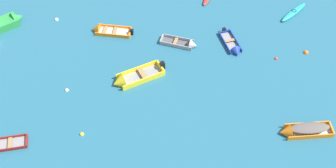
% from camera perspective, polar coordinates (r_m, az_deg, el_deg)
% --- Properties ---
extents(rowboat_orange_near_right, '(3.71, 1.54, 1.10)m').
position_cam_1_polar(rowboat_orange_near_right, '(37.43, -8.67, 7.15)').
color(rowboat_orange_near_right, beige).
rests_on(rowboat_orange_near_right, ground_plane).
extents(kayak_turquoise_near_left, '(2.39, 3.41, 0.35)m').
position_cam_1_polar(kayak_turquoise_near_left, '(40.51, 16.54, 9.24)').
color(kayak_turquoise_near_left, teal).
rests_on(kayak_turquoise_near_left, ground_plane).
extents(rowboat_grey_far_right, '(3.19, 1.18, 0.93)m').
position_cam_1_polar(rowboat_grey_far_right, '(35.73, 2.47, 5.37)').
color(rowboat_grey_far_right, '#4C4C51').
rests_on(rowboat_grey_far_right, ground_plane).
extents(rowboat_yellow_back_row_center, '(3.95, 3.66, 1.29)m').
position_cam_1_polar(rowboat_yellow_back_row_center, '(32.97, -5.23, 0.65)').
color(rowboat_yellow_back_row_center, gray).
rests_on(rowboat_yellow_back_row_center, ground_plane).
extents(rowboat_deep_blue_far_back, '(2.40, 3.14, 0.96)m').
position_cam_1_polar(rowboat_deep_blue_far_back, '(35.80, 8.82, 4.79)').
color(rowboat_deep_blue_far_back, gray).
rests_on(rowboat_deep_blue_far_back, ground_plane).
extents(rowboat_orange_back_row_right, '(3.87, 2.22, 1.04)m').
position_cam_1_polar(rowboat_orange_back_row_right, '(31.10, 17.45, -5.94)').
color(rowboat_orange_back_row_right, beige).
rests_on(rowboat_orange_back_row_right, ground_plane).
extents(mooring_buoy_outer_edge, '(0.42, 0.42, 0.42)m').
position_cam_1_polar(mooring_buoy_outer_edge, '(36.98, 18.02, 4.02)').
color(mooring_buoy_outer_edge, orange).
rests_on(mooring_buoy_outer_edge, ground_plane).
extents(mooring_buoy_between_boats_left, '(0.28, 0.28, 0.28)m').
position_cam_1_polar(mooring_buoy_between_boats_left, '(35.78, 14.32, 3.29)').
color(mooring_buoy_between_boats_left, red).
rests_on(mooring_buoy_between_boats_left, ground_plane).
extents(mooring_buoy_central, '(0.34, 0.34, 0.34)m').
position_cam_1_polar(mooring_buoy_central, '(39.59, -14.74, 8.35)').
color(mooring_buoy_central, silver).
rests_on(mooring_buoy_central, ground_plane).
extents(mooring_buoy_between_boats_right, '(0.31, 0.31, 0.31)m').
position_cam_1_polar(mooring_buoy_between_boats_right, '(30.48, -11.49, -6.64)').
color(mooring_buoy_between_boats_right, yellow).
rests_on(mooring_buoy_between_boats_right, ground_plane).
extents(mooring_buoy_far_field, '(0.29, 0.29, 0.29)m').
position_cam_1_polar(mooring_buoy_far_field, '(33.27, -13.44, -0.83)').
color(mooring_buoy_far_field, silver).
rests_on(mooring_buoy_far_field, ground_plane).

